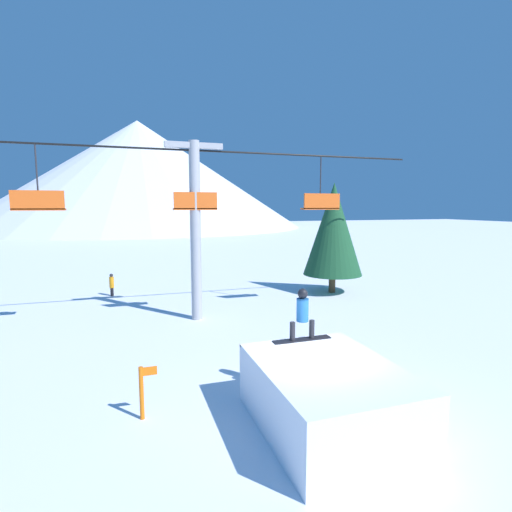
{
  "coord_description": "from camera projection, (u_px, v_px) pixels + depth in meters",
  "views": [
    {
      "loc": [
        -4.1,
        -8.16,
        4.87
      ],
      "look_at": [
        0.01,
        4.08,
        3.24
      ],
      "focal_mm": 28.0,
      "sensor_mm": 36.0,
      "label": 1
    }
  ],
  "objects": [
    {
      "name": "chairlift",
      "position": [
        195.0,
        216.0,
        16.72
      ],
      "size": [
        20.61,
        0.45,
        7.53
      ],
      "color": "#9E9EA3",
      "rests_on": "ground_plane"
    },
    {
      "name": "pine_tree_near",
      "position": [
        333.0,
        229.0,
        22.16
      ],
      "size": [
        3.27,
        3.27,
        6.14
      ],
      "color": "#4C3823",
      "rests_on": "ground_plane"
    },
    {
      "name": "mountain_ridge",
      "position": [
        139.0,
        175.0,
        91.1
      ],
      "size": [
        73.34,
        73.34,
        23.94
      ],
      "color": "silver",
      "rests_on": "ground_plane"
    },
    {
      "name": "distant_skier",
      "position": [
        112.0,
        284.0,
        21.61
      ],
      "size": [
        0.24,
        0.24,
        1.23
      ],
      "color": "black",
      "rests_on": "ground_plane"
    },
    {
      "name": "trail_marker",
      "position": [
        142.0,
        391.0,
        9.09
      ],
      "size": [
        0.41,
        0.1,
        1.25
      ],
      "color": "orange",
      "rests_on": "ground_plane"
    },
    {
      "name": "snowboarder",
      "position": [
        302.0,
        314.0,
        10.16
      ],
      "size": [
        1.55,
        0.31,
        1.35
      ],
      "color": "black",
      "rests_on": "snow_ramp"
    },
    {
      "name": "ground_plane",
      "position": [
        309.0,
        410.0,
        9.58
      ],
      "size": [
        220.0,
        220.0,
        0.0
      ],
      "primitive_type": "plane",
      "color": "white"
    },
    {
      "name": "snow_ramp",
      "position": [
        328.0,
        397.0,
        8.7
      ],
      "size": [
        2.88,
        3.85,
        1.44
      ],
      "color": "white",
      "rests_on": "ground_plane"
    }
  ]
}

